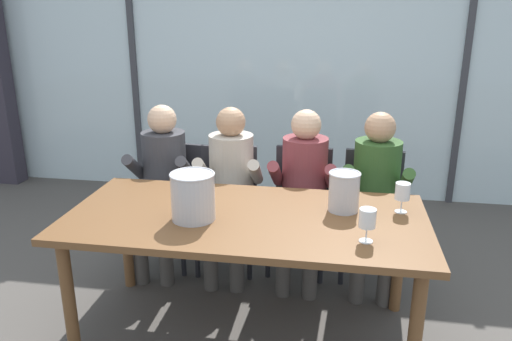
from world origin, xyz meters
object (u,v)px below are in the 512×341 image
chair_left_of_center (228,197)px  person_maroon_top (303,184)px  chair_right_of_center (372,203)px  dining_table (246,228)px  ice_bucket_secondary (193,196)px  person_beige_jumper (230,180)px  wine_glass_by_left_taster (402,193)px  wine_glass_near_bucket (367,220)px  person_olive_shirt (376,188)px  chair_near_curtain (174,193)px  ice_bucket_primary (344,191)px  person_charcoal_jacket (162,177)px  chair_center (301,199)px

chair_left_of_center → person_maroon_top: bearing=-15.8°
person_maroon_top → chair_right_of_center: bearing=19.8°
chair_right_of_center → person_maroon_top: 0.55m
dining_table → chair_left_of_center: chair_left_of_center is taller
chair_left_of_center → ice_bucket_secondary: size_ratio=3.35×
person_beige_jumper → wine_glass_by_left_taster: bearing=-30.0°
chair_left_of_center → wine_glass_near_bucket: bearing=-53.7°
person_olive_shirt → wine_glass_by_left_taster: person_olive_shirt is taller
dining_table → ice_bucket_secondary: bearing=-160.3°
chair_near_curtain → ice_bucket_primary: 1.50m
ice_bucket_secondary → wine_glass_near_bucket: ice_bucket_secondary is taller
dining_table → chair_right_of_center: 1.21m
person_maroon_top → ice_bucket_primary: person_maroon_top is taller
person_beige_jumper → wine_glass_by_left_taster: size_ratio=6.94×
chair_near_curtain → person_maroon_top: 1.02m
person_beige_jumper → ice_bucket_primary: bearing=-40.0°
ice_bucket_primary → person_charcoal_jacket: bearing=155.4°
chair_right_of_center → person_charcoal_jacket: bearing=-172.0°
person_olive_shirt → wine_glass_by_left_taster: size_ratio=6.94×
chair_near_curtain → wine_glass_near_bucket: bearing=-31.7°
chair_center → chair_right_of_center: same height
person_olive_shirt → ice_bucket_secondary: bearing=-138.3°
chair_near_curtain → person_charcoal_jacket: (-0.04, -0.12, 0.17)m
chair_near_curtain → ice_bucket_secondary: (0.45, -0.98, 0.38)m
ice_bucket_secondary → wine_glass_by_left_taster: 1.17m
chair_left_of_center → person_beige_jumper: person_beige_jumper is taller
chair_center → ice_bucket_secondary: 1.21m
chair_center → person_charcoal_jacket: size_ratio=0.74×
person_maroon_top → ice_bucket_primary: 0.68m
chair_left_of_center → person_charcoal_jacket: bearing=-171.2°
dining_table → person_olive_shirt: bearing=44.7°
chair_right_of_center → chair_left_of_center: bearing=-175.3°
dining_table → person_olive_shirt: (0.76, 0.76, 0.01)m
person_olive_shirt → dining_table: bearing=-133.1°
dining_table → ice_bucket_secondary: ice_bucket_secondary is taller
chair_left_of_center → person_beige_jumper: bearing=-73.6°
dining_table → chair_right_of_center: (0.76, 0.92, -0.16)m
ice_bucket_primary → wine_glass_by_left_taster: ice_bucket_primary is taller
chair_center → chair_left_of_center: bearing=-170.3°
chair_right_of_center → wine_glass_by_left_taster: wine_glass_by_left_taster is taller
person_beige_jumper → wine_glass_near_bucket: size_ratio=6.94×
chair_center → person_charcoal_jacket: (-1.01, -0.17, 0.17)m
chair_left_of_center → chair_near_curtain: bearing=173.8°
chair_left_of_center → chair_right_of_center: size_ratio=1.00×
chair_near_curtain → wine_glass_near_bucket: (1.38, -1.11, 0.36)m
chair_right_of_center → wine_glass_near_bucket: bearing=-93.5°
person_beige_jumper → person_olive_shirt: 1.02m
person_beige_jumper → dining_table: bearing=-74.4°
chair_center → wine_glass_by_left_taster: size_ratio=5.10×
chair_near_curtain → person_beige_jumper: 0.51m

